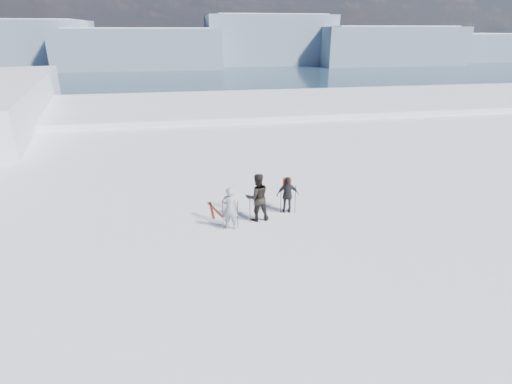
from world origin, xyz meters
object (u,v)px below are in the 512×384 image
skier_dark (257,197)px  skier_pack (288,195)px  skis_loose (214,210)px  skier_grey (230,208)px

skier_dark → skier_pack: size_ratio=1.25×
skier_pack → skier_dark: bearing=25.4°
skis_loose → skier_dark: bearing=-36.8°
skier_pack → skis_loose: (-3.05, 0.77, -0.78)m
skier_grey → skier_dark: bearing=-141.4°
skier_grey → skier_pack: (2.55, 1.05, -0.06)m
skier_grey → skier_pack: skier_grey is taller
skier_dark → skis_loose: 2.30m
skier_grey → skier_pack: bearing=-145.1°
skier_dark → skis_loose: skier_dark is taller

